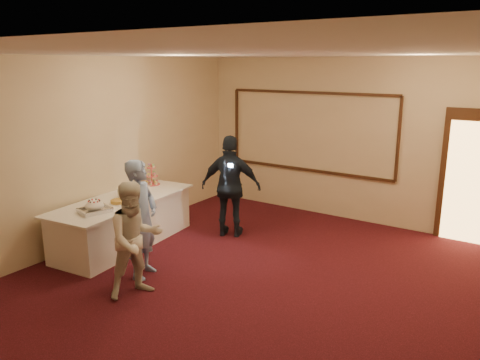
{
  "coord_description": "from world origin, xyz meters",
  "views": [
    {
      "loc": [
        3.08,
        -4.74,
        2.88
      ],
      "look_at": [
        -0.78,
        1.03,
        1.15
      ],
      "focal_mm": 35.0,
      "sensor_mm": 36.0,
      "label": 1
    }
  ],
  "objects_px": {
    "cupcake_stand": "(152,176)",
    "guest": "(231,187)",
    "plate_stack_b": "(144,191)",
    "tart": "(119,202)",
    "man": "(142,219)",
    "plate_stack_a": "(123,194)",
    "pavlova_tray": "(95,207)",
    "buffet_table": "(124,221)",
    "woman": "(135,239)"
  },
  "relations": [
    {
      "from": "man",
      "to": "woman",
      "type": "relative_size",
      "value": 1.11
    },
    {
      "from": "woman",
      "to": "tart",
      "type": "bearing_deg",
      "value": 77.98
    },
    {
      "from": "buffet_table",
      "to": "plate_stack_b",
      "type": "height_order",
      "value": "plate_stack_b"
    },
    {
      "from": "pavlova_tray",
      "to": "cupcake_stand",
      "type": "relative_size",
      "value": 1.25
    },
    {
      "from": "plate_stack_b",
      "to": "man",
      "type": "height_order",
      "value": "man"
    },
    {
      "from": "guest",
      "to": "pavlova_tray",
      "type": "bearing_deg",
      "value": 41.14
    },
    {
      "from": "cupcake_stand",
      "to": "man",
      "type": "distance_m",
      "value": 2.09
    },
    {
      "from": "pavlova_tray",
      "to": "man",
      "type": "xyz_separation_m",
      "value": [
        0.91,
        0.05,
        -0.02
      ]
    },
    {
      "from": "pavlova_tray",
      "to": "plate_stack_a",
      "type": "distance_m",
      "value": 0.76
    },
    {
      "from": "cupcake_stand",
      "to": "plate_stack_a",
      "type": "distance_m",
      "value": 0.94
    },
    {
      "from": "pavlova_tray",
      "to": "woman",
      "type": "relative_size",
      "value": 0.35
    },
    {
      "from": "plate_stack_a",
      "to": "man",
      "type": "relative_size",
      "value": 0.11
    },
    {
      "from": "plate_stack_b",
      "to": "buffet_table",
      "type": "bearing_deg",
      "value": -109.83
    },
    {
      "from": "pavlova_tray",
      "to": "tart",
      "type": "xyz_separation_m",
      "value": [
        -0.04,
        0.5,
        -0.05
      ]
    },
    {
      "from": "pavlova_tray",
      "to": "plate_stack_b",
      "type": "distance_m",
      "value": 1.07
    },
    {
      "from": "woman",
      "to": "pavlova_tray",
      "type": "bearing_deg",
      "value": 95.07
    },
    {
      "from": "buffet_table",
      "to": "man",
      "type": "bearing_deg",
      "value": -31.1
    },
    {
      "from": "plate_stack_a",
      "to": "guest",
      "type": "relative_size",
      "value": 0.11
    },
    {
      "from": "plate_stack_b",
      "to": "man",
      "type": "relative_size",
      "value": 0.11
    },
    {
      "from": "cupcake_stand",
      "to": "guest",
      "type": "distance_m",
      "value": 1.52
    },
    {
      "from": "pavlova_tray",
      "to": "plate_stack_b",
      "type": "xyz_separation_m",
      "value": [
        -0.06,
        1.07,
        0.0
      ]
    },
    {
      "from": "buffet_table",
      "to": "plate_stack_a",
      "type": "bearing_deg",
      "value": 117.31
    },
    {
      "from": "plate_stack_b",
      "to": "guest",
      "type": "xyz_separation_m",
      "value": [
        1.09,
        0.94,
        0.02
      ]
    },
    {
      "from": "plate_stack_a",
      "to": "woman",
      "type": "xyz_separation_m",
      "value": [
        1.45,
        -1.13,
        -0.1
      ]
    },
    {
      "from": "pavlova_tray",
      "to": "cupcake_stand",
      "type": "xyz_separation_m",
      "value": [
        -0.45,
        1.64,
        0.08
      ]
    },
    {
      "from": "buffet_table",
      "to": "woman",
      "type": "distance_m",
      "value": 1.85
    },
    {
      "from": "buffet_table",
      "to": "woman",
      "type": "relative_size",
      "value": 1.79
    },
    {
      "from": "man",
      "to": "plate_stack_a",
      "type": "bearing_deg",
      "value": 41.34
    },
    {
      "from": "pavlova_tray",
      "to": "woman",
      "type": "distance_m",
      "value": 1.31
    },
    {
      "from": "guest",
      "to": "plate_stack_a",
      "type": "bearing_deg",
      "value": 24.26
    },
    {
      "from": "plate_stack_b",
      "to": "tart",
      "type": "relative_size",
      "value": 0.61
    },
    {
      "from": "woman",
      "to": "plate_stack_a",
      "type": "bearing_deg",
      "value": 74.8
    },
    {
      "from": "plate_stack_a",
      "to": "guest",
      "type": "xyz_separation_m",
      "value": [
        1.23,
        1.28,
        0.02
      ]
    },
    {
      "from": "plate_stack_b",
      "to": "guest",
      "type": "bearing_deg",
      "value": 40.92
    },
    {
      "from": "cupcake_stand",
      "to": "guest",
      "type": "relative_size",
      "value": 0.24
    },
    {
      "from": "plate_stack_b",
      "to": "man",
      "type": "bearing_deg",
      "value": -46.55
    },
    {
      "from": "plate_stack_b",
      "to": "tart",
      "type": "distance_m",
      "value": 0.57
    },
    {
      "from": "cupcake_stand",
      "to": "plate_stack_a",
      "type": "bearing_deg",
      "value": -74.88
    },
    {
      "from": "pavlova_tray",
      "to": "guest",
      "type": "distance_m",
      "value": 2.26
    },
    {
      "from": "plate_stack_b",
      "to": "pavlova_tray",
      "type": "bearing_deg",
      "value": -86.82
    },
    {
      "from": "buffet_table",
      "to": "pavlova_tray",
      "type": "distance_m",
      "value": 0.86
    },
    {
      "from": "cupcake_stand",
      "to": "tart",
      "type": "relative_size",
      "value": 1.41
    },
    {
      "from": "woman",
      "to": "guest",
      "type": "distance_m",
      "value": 2.42
    },
    {
      "from": "pavlova_tray",
      "to": "woman",
      "type": "xyz_separation_m",
      "value": [
        1.25,
        -0.4,
        -0.1
      ]
    },
    {
      "from": "cupcake_stand",
      "to": "man",
      "type": "bearing_deg",
      "value": -49.6
    },
    {
      "from": "plate_stack_a",
      "to": "woman",
      "type": "distance_m",
      "value": 1.84
    },
    {
      "from": "pavlova_tray",
      "to": "tart",
      "type": "distance_m",
      "value": 0.5
    },
    {
      "from": "pavlova_tray",
      "to": "man",
      "type": "distance_m",
      "value": 0.91
    },
    {
      "from": "plate_stack_a",
      "to": "plate_stack_b",
      "type": "xyz_separation_m",
      "value": [
        0.14,
        0.33,
        -0.0
      ]
    },
    {
      "from": "buffet_table",
      "to": "pavlova_tray",
      "type": "relative_size",
      "value": 5.1
    }
  ]
}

